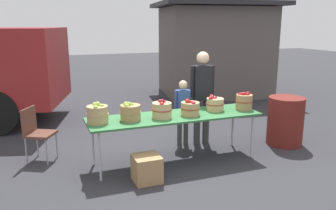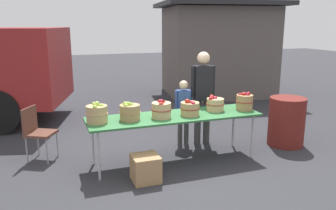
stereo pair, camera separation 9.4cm
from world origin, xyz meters
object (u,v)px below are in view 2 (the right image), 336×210
object	(u,v)px
apple_basket_red_2	(215,104)
folding_chair	(37,129)
apple_basket_green_0	(97,114)
market_table	(175,118)
apple_basket_red_0	(161,110)
trash_barrel	(287,121)
apple_basket_red_1	(190,108)
child_customer	(183,107)
apple_basket_red_3	(244,102)
apple_basket_green_1	(130,112)
produce_crate	(146,168)
vendor_adult	(203,91)

from	to	relation	value
apple_basket_red_2	folding_chair	size ratio (longest dim) A/B	0.35
apple_basket_green_0	folding_chair	bearing A→B (deg)	137.05
market_table	apple_basket_red_0	size ratio (longest dim) A/B	8.69
folding_chair	trash_barrel	world-z (taller)	trash_barrel
apple_basket_green_0	trash_barrel	distance (m)	3.37
market_table	apple_basket_green_0	world-z (taller)	apple_basket_green_0
apple_basket_green_0	apple_basket_red_1	bearing A→B (deg)	-3.32
child_customer	trash_barrel	xyz separation A→B (m)	(1.73, -0.64, -0.26)
apple_basket_red_3	apple_basket_green_1	bearing A→B (deg)	179.13
apple_basket_green_1	apple_basket_red_2	distance (m)	1.44
apple_basket_green_0	apple_basket_green_1	size ratio (longest dim) A/B	1.01
apple_basket_red_3	trash_barrel	xyz separation A→B (m)	(0.94, 0.08, -0.45)
apple_basket_green_1	child_customer	size ratio (longest dim) A/B	0.27
apple_basket_red_1	trash_barrel	size ratio (longest dim) A/B	0.36
apple_basket_red_3	folding_chair	distance (m)	3.38
apple_basket_green_0	apple_basket_red_3	bearing A→B (deg)	-1.28
apple_basket_red_2	folding_chair	xyz separation A→B (m)	(-2.76, 0.74, -0.36)
apple_basket_red_2	produce_crate	size ratio (longest dim) A/B	0.81
apple_basket_green_0	apple_basket_red_0	size ratio (longest dim) A/B	1.03
vendor_adult	produce_crate	world-z (taller)	vendor_adult
apple_basket_green_0	apple_basket_red_0	world-z (taller)	apple_basket_green_0
market_table	apple_basket_red_1	world-z (taller)	apple_basket_red_1
apple_basket_red_3	trash_barrel	bearing A→B (deg)	4.59
child_customer	apple_basket_red_3	bearing A→B (deg)	145.01
trash_barrel	apple_basket_green_1	bearing A→B (deg)	-179.07
apple_basket_red_3	folding_chair	xyz separation A→B (m)	(-3.25, 0.84, -0.38)
market_table	apple_basket_green_0	bearing A→B (deg)	179.40
apple_basket_red_0	folding_chair	xyz separation A→B (m)	(-1.80, 0.86, -0.37)
apple_basket_green_0	apple_basket_red_1	xyz separation A→B (m)	(1.41, -0.08, -0.02)
apple_basket_green_1	child_customer	world-z (taller)	child_customer
apple_basket_green_0	vendor_adult	size ratio (longest dim) A/B	0.19
child_customer	trash_barrel	size ratio (longest dim) A/B	1.35
apple_basket_red_2	apple_basket_red_3	size ratio (longest dim) A/B	1.00
child_customer	apple_basket_green_1	bearing A→B (deg)	38.44
trash_barrel	produce_crate	size ratio (longest dim) A/B	2.35
apple_basket_red_1	apple_basket_red_3	bearing A→B (deg)	1.64
apple_basket_green_1	apple_basket_red_1	world-z (taller)	apple_basket_green_1
vendor_adult	market_table	bearing A→B (deg)	47.71
apple_basket_green_1	produce_crate	xyz separation A→B (m)	(0.08, -0.52, -0.69)
apple_basket_red_3	produce_crate	world-z (taller)	apple_basket_red_3
folding_chair	apple_basket_green_0	bearing A→B (deg)	-103.95
apple_basket_red_1	apple_basket_red_3	xyz separation A→B (m)	(0.99, 0.03, 0.02)
child_customer	folding_chair	world-z (taller)	child_customer
apple_basket_green_0	apple_basket_red_3	xyz separation A→B (m)	(2.40, -0.05, 0.00)
apple_basket_red_0	apple_basket_red_1	xyz separation A→B (m)	(0.46, -0.01, -0.01)
market_table	child_customer	world-z (taller)	child_customer
apple_basket_red_0	apple_basket_red_3	world-z (taller)	apple_basket_red_3
market_table	apple_basket_green_0	distance (m)	1.20
apple_basket_red_3	folding_chair	world-z (taller)	apple_basket_red_3
apple_basket_green_0	child_customer	xyz separation A→B (m)	(1.61, 0.66, -0.20)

